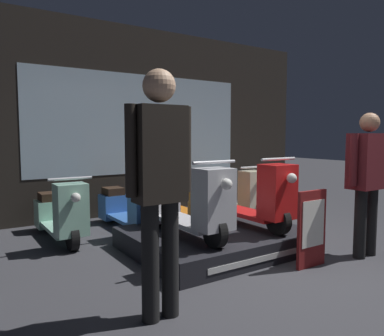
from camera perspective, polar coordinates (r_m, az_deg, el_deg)
ground_plane at (r=3.97m, az=16.47°, el=-15.23°), size 30.00×30.00×0.00m
shop_wall_back at (r=6.64m, az=-7.76°, el=7.03°), size 7.15×0.09×3.20m
display_platform at (r=4.55m, az=3.65°, el=-10.79°), size 1.98×1.60×0.24m
scooter_display_left at (r=4.17m, az=-0.96°, el=-5.70°), size 0.50×1.55×0.87m
scooter_display_right at (r=4.70m, az=8.26°, el=-4.54°), size 0.50×1.55×0.87m
scooter_backrow_0 at (r=5.16m, az=-19.45°, el=-6.62°), size 0.50×1.55×0.87m
scooter_backrow_1 at (r=5.46m, az=-9.69°, el=-5.78°), size 0.50×1.55×0.87m
scooter_backrow_2 at (r=5.89m, az=-1.18°, el=-4.91°), size 0.50×1.55×0.87m
scooter_backrow_3 at (r=6.44m, az=6.01°, el=-4.09°), size 0.50×1.55×0.87m
person_left_browsing at (r=2.71m, az=-4.94°, el=-1.25°), size 0.53×0.24×1.83m
person_right_browsing at (r=4.56m, az=25.19°, el=-0.59°), size 0.62×0.26×1.60m
price_sign_board at (r=4.08m, az=17.78°, el=-8.77°), size 0.40×0.04×0.80m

